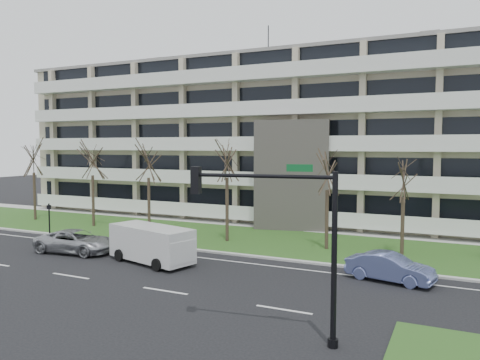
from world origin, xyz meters
The scene contains 17 objects.
ground centered at (0.00, 0.00, 0.00)m, with size 160.00×160.00×0.00m, color black.
grass_verge centered at (0.00, 13.00, 0.03)m, with size 90.00×10.00×0.06m, color #27541C.
curb centered at (0.00, 8.00, 0.06)m, with size 90.00×0.35×0.12m, color #B2B2AD.
sidewalk centered at (0.00, 18.50, 0.04)m, with size 90.00×2.00×0.08m, color #B2B2AD.
lane_edge_line centered at (0.00, 6.50, 0.01)m, with size 90.00×0.12×0.01m, color white.
apartment_building centered at (-0.01, 25.32, 7.61)m, with size 60.50×15.10×18.75m.
silver_pickup centered at (-9.81, 4.26, 0.73)m, with size 2.43×5.28×1.47m, color #A4A6AB.
blue_sedan centered at (9.46, 6.24, 0.72)m, with size 1.52×4.36×1.44m, color #6C79BC.
white_van centered at (-3.76, 4.18, 1.29)m, with size 5.91×3.44×2.16m.
traffic_signal centered at (7.02, -2.99, 4.06)m, with size 5.38×1.04×6.27m.
pedestrian_signal centered at (-14.59, 6.51, 1.72)m, with size 0.30×0.26×2.70m.
tree_0 centered at (-23.18, 12.70, 6.17)m, with size 3.96×3.96×7.93m.
tree_1 centered at (-15.76, 12.32, 6.11)m, with size 3.93×3.93×7.86m.
tree_2 centered at (-9.48, 11.69, 6.13)m, with size 3.94×3.94×7.88m.
tree_3 centered at (-2.54, 11.55, 6.44)m, with size 4.14×4.14×8.28m.
tree_4 centered at (4.63, 12.07, 5.55)m, with size 3.57×3.57×7.14m.
tree_5 centered at (9.37, 12.53, 5.09)m, with size 3.28×3.28×6.55m.
Camera 1 is at (12.55, -18.20, 6.90)m, focal length 35.00 mm.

